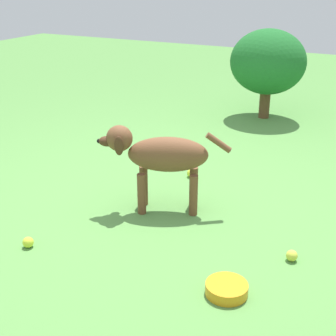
# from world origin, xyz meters

# --- Properties ---
(ground) EXTENTS (14.00, 14.00, 0.00)m
(ground) POSITION_xyz_m (0.00, 0.00, 0.00)
(ground) COLOR #548C42
(dog) EXTENTS (0.83, 0.43, 0.60)m
(dog) POSITION_xyz_m (0.06, -0.10, 0.40)
(dog) COLOR brown
(dog) RESTS_ON ground
(tennis_ball_0) EXTENTS (0.07, 0.07, 0.07)m
(tennis_ball_0) POSITION_xyz_m (0.03, 0.49, 0.03)
(tennis_ball_0) COLOR #CBDE32
(tennis_ball_0) RESTS_ON ground
(tennis_ball_1) EXTENTS (0.07, 0.07, 0.07)m
(tennis_ball_1) POSITION_xyz_m (1.02, -0.33, 0.03)
(tennis_ball_1) COLOR #CBD341
(tennis_ball_1) RESTS_ON ground
(tennis_ball_2) EXTENTS (0.07, 0.07, 0.07)m
(tennis_ball_2) POSITION_xyz_m (-0.42, -0.90, 0.03)
(tennis_ball_2) COLOR #CEE037
(tennis_ball_2) RESTS_ON ground
(water_bowl) EXTENTS (0.22, 0.22, 0.06)m
(water_bowl) POSITION_xyz_m (0.80, -0.79, 0.03)
(water_bowl) COLOR orange
(water_bowl) RESTS_ON ground
(shrub_near) EXTENTS (0.81, 0.73, 0.96)m
(shrub_near) POSITION_xyz_m (0.07, 2.36, 0.61)
(shrub_near) COLOR brown
(shrub_near) RESTS_ON ground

